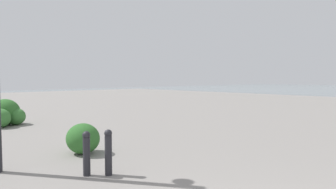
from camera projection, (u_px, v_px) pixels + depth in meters
bollard_near at (108, 151)px, 4.84m from camera, size 0.13×0.13×0.77m
bollard_mid at (87, 152)px, 4.81m from camera, size 0.13×0.13×0.75m
shrub_low at (5, 112)px, 10.12m from camera, size 1.06×0.95×0.90m
shrub_round at (0, 118)px, 9.50m from camera, size 0.74×0.67×0.63m
shrub_wide at (83, 139)px, 6.23m from camera, size 0.77×0.69×0.65m
shrub_tall at (16, 116)px, 10.11m from camera, size 0.69×0.62×0.59m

